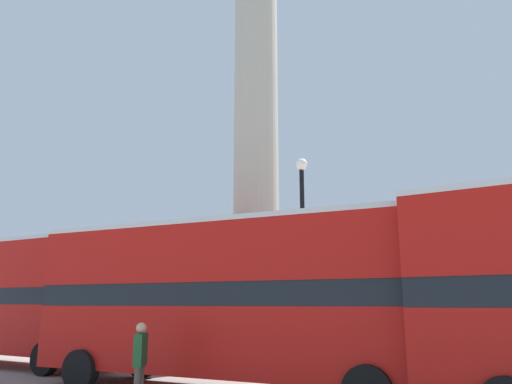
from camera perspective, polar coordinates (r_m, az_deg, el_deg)
name	(u,v)px	position (r m, az deg, el deg)	size (l,w,h in m)	color
ground_plane	(256,363)	(19.49, 0.00, -18.95)	(200.00, 200.00, 0.00)	gray
monument_column	(256,200)	(19.79, 0.00, -0.91)	(6.01, 6.01, 21.14)	#ADA593
bus_b	(12,296)	(20.83, -26.09, -10.63)	(10.26, 2.91, 4.38)	#B7140F
bus_c	(232,297)	(12.90, -2.79, -11.85)	(10.66, 3.49, 4.18)	#B7140F
street_lamp	(303,261)	(15.06, 5.44, -7.82)	(0.38, 0.38, 6.56)	black
pedestrian_near_lamp	(140,359)	(11.46, -13.12, -18.12)	(0.37, 0.49, 1.75)	#4C473D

